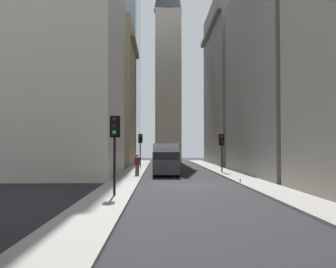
% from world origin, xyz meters
% --- Properties ---
extents(ground_plane, '(135.00, 135.00, 0.00)m').
position_xyz_m(ground_plane, '(0.00, 0.00, 0.00)').
color(ground_plane, black).
extents(sidewalk_right, '(90.00, 2.20, 0.14)m').
position_xyz_m(sidewalk_right, '(0.00, 4.50, 0.07)').
color(sidewalk_right, gray).
rests_on(sidewalk_right, ground_plane).
extents(sidewalk_left, '(90.00, 2.20, 0.14)m').
position_xyz_m(sidewalk_left, '(0.00, -4.50, 0.07)').
color(sidewalk_left, gray).
rests_on(sidewalk_left, ground_plane).
extents(building_left_far, '(19.54, 10.50, 23.13)m').
position_xyz_m(building_left_far, '(31.07, -10.59, 11.57)').
color(building_left_far, gray).
rests_on(building_left_far, ground_plane).
extents(building_left_midfar, '(19.66, 10.00, 18.28)m').
position_xyz_m(building_left_midfar, '(9.01, -10.60, 9.14)').
color(building_left_midfar, gray).
rests_on(building_left_midfar, ground_plane).
extents(building_right_far, '(13.52, 10.50, 19.70)m').
position_xyz_m(building_right_far, '(30.68, 10.59, 9.86)').
color(building_right_far, '#9E8966').
rests_on(building_right_far, ground_plane).
extents(glass_tower_distant, '(19.23, 14.00, 55.60)m').
position_xyz_m(glass_tower_distant, '(45.37, 12.60, 27.80)').
color(glass_tower_distant, '#8CA8B7').
rests_on(glass_tower_distant, ground_plane).
extents(church_spire, '(4.55, 4.55, 38.73)m').
position_xyz_m(church_spire, '(38.11, 0.48, 20.24)').
color(church_spire, beige).
rests_on(church_spire, ground_plane).
extents(delivery_truck, '(6.46, 2.25, 2.84)m').
position_xyz_m(delivery_truck, '(9.50, 1.40, 1.46)').
color(delivery_truck, silver).
rests_on(delivery_truck, ground_plane).
extents(sedan_silver, '(4.30, 1.78, 1.42)m').
position_xyz_m(sedan_silver, '(22.56, 1.40, 0.66)').
color(sedan_silver, '#B7BABF').
rests_on(sedan_silver, ground_plane).
extents(traffic_light_foreground, '(0.43, 0.52, 3.98)m').
position_xyz_m(traffic_light_foreground, '(-6.64, 4.23, 3.06)').
color(traffic_light_foreground, black).
rests_on(traffic_light_foreground, sidewalk_right).
extents(traffic_light_midblock, '(0.43, 0.52, 3.98)m').
position_xyz_m(traffic_light_midblock, '(22.30, 4.22, 3.06)').
color(traffic_light_midblock, black).
rests_on(traffic_light_midblock, sidewalk_right).
extents(traffic_light_far_junction, '(0.43, 0.52, 3.63)m').
position_xyz_m(traffic_light_far_junction, '(11.54, -4.00, 2.80)').
color(traffic_light_far_junction, black).
rests_on(traffic_light_far_junction, sidewalk_left).
extents(pedestrian, '(0.26, 0.44, 1.78)m').
position_xyz_m(pedestrian, '(7.62, 3.84, 1.11)').
color(pedestrian, '#473D33').
rests_on(pedestrian, sidewalk_right).
extents(discarded_bottle, '(0.07, 0.07, 0.27)m').
position_xyz_m(discarded_bottle, '(0.71, -3.55, 0.25)').
color(discarded_bottle, brown).
rests_on(discarded_bottle, sidewalk_left).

